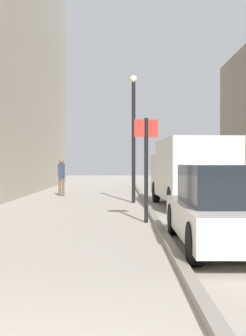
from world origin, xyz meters
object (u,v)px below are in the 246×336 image
at_px(delivery_van, 190,171).
at_px(parked_car, 228,207).
at_px(lamp_post, 133,130).
at_px(pedestrian_main_foreground, 60,175).
at_px(street_sign_post, 145,161).

bearing_deg(delivery_van, parked_car, -96.31).
relative_size(parked_car, lamp_post, 0.88).
bearing_deg(pedestrian_main_foreground, parked_car, -53.34).
xyz_separation_m(parked_car, street_sign_post, (-1.28, 3.32, 0.83)).
bearing_deg(lamp_post, parked_car, -80.74).
bearing_deg(parked_car, lamp_post, 99.62).
bearing_deg(pedestrian_main_foreground, street_sign_post, -53.57).
xyz_separation_m(pedestrian_main_foreground, delivery_van, (5.06, -5.13, 0.26)).
height_order(delivery_van, lamp_post, lamp_post).
relative_size(delivery_van, parked_car, 1.32).
bearing_deg(delivery_van, lamp_post, 135.63).
xyz_separation_m(delivery_van, street_sign_post, (-1.70, -3.99, 0.32)).
bearing_deg(street_sign_post, delivery_van, -121.61).
bearing_deg(pedestrian_main_foreground, delivery_van, -29.16).
bearing_deg(parked_car, delivery_van, 87.04).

